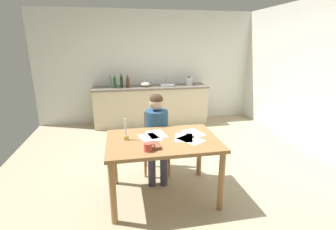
{
  "coord_description": "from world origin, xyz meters",
  "views": [
    {
      "loc": [
        -0.69,
        -3.38,
        1.86
      ],
      "look_at": [
        -0.03,
        -0.0,
        0.85
      ],
      "focal_mm": 26.29,
      "sensor_mm": 36.0,
      "label": 1
    }
  ],
  "objects_px": {
    "wine_glass_back_left": "(144,81)",
    "coffee_mug": "(148,147)",
    "person_seated": "(157,130)",
    "bottle_wine_red": "(122,82)",
    "wine_glass_near_sink": "(152,81)",
    "dining_table": "(163,147)",
    "candlestick": "(126,134)",
    "book_magazine": "(153,146)",
    "wine_glass_by_kettle": "(148,81)",
    "bottle_sauce": "(128,82)",
    "bottle_oil": "(110,82)",
    "bottle_vinegar": "(115,83)",
    "mixing_bowl": "(145,84)",
    "chair_at_table": "(157,139)",
    "sink_unit": "(167,85)",
    "stovetop_kettle": "(189,81)"
  },
  "relations": [
    {
      "from": "coffee_mug",
      "to": "wine_glass_near_sink",
      "type": "xyz_separation_m",
      "value": [
        0.49,
        3.39,
        0.2
      ]
    },
    {
      "from": "bottle_oil",
      "to": "bottle_sauce",
      "type": "distance_m",
      "value": 0.39
    },
    {
      "from": "person_seated",
      "to": "bottle_oil",
      "type": "height_order",
      "value": "person_seated"
    },
    {
      "from": "chair_at_table",
      "to": "candlestick",
      "type": "relative_size",
      "value": 3.38
    },
    {
      "from": "wine_glass_back_left",
      "to": "coffee_mug",
      "type": "bearing_deg",
      "value": -95.12
    },
    {
      "from": "dining_table",
      "to": "mixing_bowl",
      "type": "bearing_deg",
      "value": 88.03
    },
    {
      "from": "wine_glass_by_kettle",
      "to": "wine_glass_back_left",
      "type": "bearing_deg",
      "value": 180.0
    },
    {
      "from": "sink_unit",
      "to": "bottle_wine_red",
      "type": "relative_size",
      "value": 1.16
    },
    {
      "from": "bottle_sauce",
      "to": "wine_glass_by_kettle",
      "type": "distance_m",
      "value": 0.5
    },
    {
      "from": "bottle_oil",
      "to": "bottle_wine_red",
      "type": "relative_size",
      "value": 0.91
    },
    {
      "from": "person_seated",
      "to": "bottle_wine_red",
      "type": "xyz_separation_m",
      "value": [
        -0.44,
        2.33,
        0.35
      ]
    },
    {
      "from": "mixing_bowl",
      "to": "candlestick",
      "type": "bearing_deg",
      "value": -100.46
    },
    {
      "from": "person_seated",
      "to": "book_magazine",
      "type": "bearing_deg",
      "value": -101.22
    },
    {
      "from": "bottle_vinegar",
      "to": "coffee_mug",
      "type": "bearing_deg",
      "value": -83.26
    },
    {
      "from": "person_seated",
      "to": "wine_glass_near_sink",
      "type": "height_order",
      "value": "person_seated"
    },
    {
      "from": "sink_unit",
      "to": "bottle_oil",
      "type": "distance_m",
      "value": 1.3
    },
    {
      "from": "wine_glass_near_sink",
      "to": "wine_glass_by_kettle",
      "type": "height_order",
      "value": "same"
    },
    {
      "from": "bottle_oil",
      "to": "coffee_mug",
      "type": "bearing_deg",
      "value": -81.77
    },
    {
      "from": "bottle_sauce",
      "to": "mixing_bowl",
      "type": "xyz_separation_m",
      "value": [
        0.39,
        0.03,
        -0.06
      ]
    },
    {
      "from": "coffee_mug",
      "to": "wine_glass_near_sink",
      "type": "relative_size",
      "value": 0.8
    },
    {
      "from": "book_magazine",
      "to": "sink_unit",
      "type": "relative_size",
      "value": 0.54
    },
    {
      "from": "dining_table",
      "to": "book_magazine",
      "type": "relative_size",
      "value": 6.83
    },
    {
      "from": "candlestick",
      "to": "book_magazine",
      "type": "bearing_deg",
      "value": -44.23
    },
    {
      "from": "dining_table",
      "to": "candlestick",
      "type": "height_order",
      "value": "candlestick"
    },
    {
      "from": "dining_table",
      "to": "bottle_wine_red",
      "type": "relative_size",
      "value": 4.25
    },
    {
      "from": "sink_unit",
      "to": "wine_glass_near_sink",
      "type": "height_order",
      "value": "sink_unit"
    },
    {
      "from": "wine_glass_by_kettle",
      "to": "book_magazine",
      "type": "bearing_deg",
      "value": -95.46
    },
    {
      "from": "person_seated",
      "to": "coffee_mug",
      "type": "bearing_deg",
      "value": -104.47
    },
    {
      "from": "person_seated",
      "to": "sink_unit",
      "type": "height_order",
      "value": "person_seated"
    },
    {
      "from": "book_magazine",
      "to": "wine_glass_near_sink",
      "type": "relative_size",
      "value": 1.25
    },
    {
      "from": "candlestick",
      "to": "stovetop_kettle",
      "type": "height_order",
      "value": "stovetop_kettle"
    },
    {
      "from": "sink_unit",
      "to": "wine_glass_near_sink",
      "type": "distance_m",
      "value": 0.38
    },
    {
      "from": "coffee_mug",
      "to": "stovetop_kettle",
      "type": "height_order",
      "value": "stovetop_kettle"
    },
    {
      "from": "person_seated",
      "to": "bottle_wine_red",
      "type": "relative_size",
      "value": 3.86
    },
    {
      "from": "bottle_wine_red",
      "to": "wine_glass_near_sink",
      "type": "bearing_deg",
      "value": 16.14
    },
    {
      "from": "person_seated",
      "to": "mixing_bowl",
      "type": "xyz_separation_m",
      "value": [
        0.09,
        2.39,
        0.27
      ]
    },
    {
      "from": "dining_table",
      "to": "bottle_oil",
      "type": "height_order",
      "value": "bottle_oil"
    },
    {
      "from": "book_magazine",
      "to": "bottle_sauce",
      "type": "bearing_deg",
      "value": 89.73
    },
    {
      "from": "sink_unit",
      "to": "bottle_sauce",
      "type": "height_order",
      "value": "bottle_sauce"
    },
    {
      "from": "mixing_bowl",
      "to": "wine_glass_near_sink",
      "type": "xyz_separation_m",
      "value": [
        0.18,
        0.15,
        0.05
      ]
    },
    {
      "from": "chair_at_table",
      "to": "coffee_mug",
      "type": "height_order",
      "value": "chair_at_table"
    },
    {
      "from": "bottle_oil",
      "to": "bottle_vinegar",
      "type": "xyz_separation_m",
      "value": [
        0.1,
        -0.1,
        0.0
      ]
    },
    {
      "from": "person_seated",
      "to": "book_magazine",
      "type": "height_order",
      "value": "person_seated"
    },
    {
      "from": "wine_glass_near_sink",
      "to": "wine_glass_by_kettle",
      "type": "relative_size",
      "value": 1.0
    },
    {
      "from": "mixing_bowl",
      "to": "wine_glass_by_kettle",
      "type": "relative_size",
      "value": 1.54
    },
    {
      "from": "book_magazine",
      "to": "bottle_vinegar",
      "type": "bearing_deg",
      "value": 95.1
    },
    {
      "from": "bottle_vinegar",
      "to": "wine_glass_near_sink",
      "type": "bearing_deg",
      "value": 15.06
    },
    {
      "from": "candlestick",
      "to": "coffee_mug",
      "type": "bearing_deg",
      "value": -59.21
    },
    {
      "from": "dining_table",
      "to": "wine_glass_by_kettle",
      "type": "xyz_separation_m",
      "value": [
        0.18,
        3.09,
        0.35
      ]
    },
    {
      "from": "dining_table",
      "to": "wine_glass_back_left",
      "type": "height_order",
      "value": "wine_glass_back_left"
    }
  ]
}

